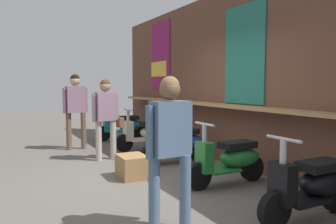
% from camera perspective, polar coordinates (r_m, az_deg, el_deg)
% --- Properties ---
extents(ground_plane, '(28.87, 28.87, 0.00)m').
position_cam_1_polar(ground_plane, '(5.33, -4.17, -11.73)').
color(ground_plane, '#605B54').
extents(market_stall_facade, '(10.31, 0.61, 3.31)m').
position_cam_1_polar(market_stall_facade, '(6.21, 13.08, 5.95)').
color(market_stall_facade, brown).
rests_on(market_stall_facade, ground_plane).
extents(scooter_teal, '(0.50, 1.40, 0.97)m').
position_cam_1_polar(scooter_teal, '(9.09, -7.63, -2.35)').
color(scooter_teal, '#197075').
rests_on(scooter_teal, ground_plane).
extents(scooter_cream, '(0.46, 1.40, 0.97)m').
position_cam_1_polar(scooter_cream, '(7.66, -3.54, -3.66)').
color(scooter_cream, beige).
rests_on(scooter_cream, ground_plane).
extents(scooter_blue, '(0.46, 1.40, 0.97)m').
position_cam_1_polar(scooter_blue, '(6.40, 1.84, -5.34)').
color(scooter_blue, '#233D9E').
rests_on(scooter_blue, ground_plane).
extents(scooter_green, '(0.46, 1.40, 0.97)m').
position_cam_1_polar(scooter_green, '(5.12, 10.85, -8.02)').
color(scooter_green, '#237533').
rests_on(scooter_green, ground_plane).
extents(scooter_black, '(0.46, 1.40, 0.97)m').
position_cam_1_polar(scooter_black, '(4.13, 23.85, -11.47)').
color(scooter_black, black).
rests_on(scooter_black, ground_plane).
extents(shopper_with_handbag, '(0.32, 0.65, 1.62)m').
position_cam_1_polar(shopper_with_handbag, '(6.68, -10.64, 0.08)').
color(shopper_with_handbag, '#ADA393').
rests_on(shopper_with_handbag, ground_plane).
extents(shopper_browsing, '(0.25, 0.59, 1.75)m').
position_cam_1_polar(shopper_browsing, '(7.92, -15.73, 1.55)').
color(shopper_browsing, brown).
rests_on(shopper_browsing, ground_plane).
extents(shopper_passing, '(0.23, 0.55, 1.60)m').
position_cam_1_polar(shopper_passing, '(3.38, 0.32, -4.40)').
color(shopper_passing, slate).
rests_on(shopper_passing, ground_plane).
extents(merchandise_crate, '(0.55, 0.45, 0.37)m').
position_cam_1_polar(merchandise_crate, '(5.46, -6.22, -9.35)').
color(merchandise_crate, olive).
rests_on(merchandise_crate, ground_plane).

